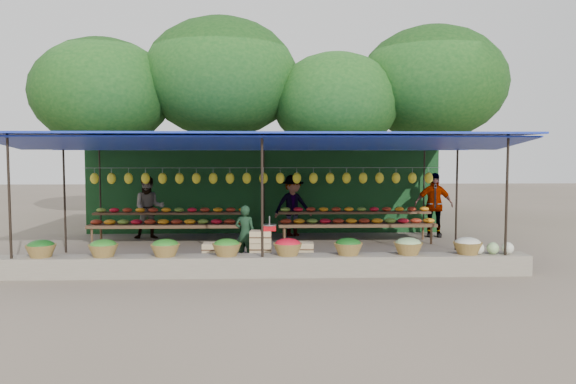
{
  "coord_description": "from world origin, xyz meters",
  "views": [
    {
      "loc": [
        0.09,
        -13.7,
        2.42
      ],
      "look_at": [
        0.62,
        0.2,
        1.45
      ],
      "focal_mm": 35.0,
      "sensor_mm": 36.0,
      "label": 1
    }
  ],
  "objects_px": {
    "crate_counter": "(259,252)",
    "blue_crate_back": "(63,264)",
    "weighing_scale": "(270,227)",
    "vendor_seated": "(245,234)"
  },
  "relations": [
    {
      "from": "crate_counter",
      "to": "blue_crate_back",
      "type": "xyz_separation_m",
      "value": [
        -4.01,
        -0.31,
        -0.17
      ]
    },
    {
      "from": "vendor_seated",
      "to": "crate_counter",
      "type": "bearing_deg",
      "value": 139.66
    },
    {
      "from": "vendor_seated",
      "to": "blue_crate_back",
      "type": "relative_size",
      "value": 2.65
    },
    {
      "from": "blue_crate_back",
      "to": "weighing_scale",
      "type": "bearing_deg",
      "value": -13.51
    },
    {
      "from": "crate_counter",
      "to": "weighing_scale",
      "type": "distance_m",
      "value": 0.58
    },
    {
      "from": "crate_counter",
      "to": "weighing_scale",
      "type": "height_order",
      "value": "weighing_scale"
    },
    {
      "from": "vendor_seated",
      "to": "blue_crate_back",
      "type": "bearing_deg",
      "value": 28.85
    },
    {
      "from": "crate_counter",
      "to": "blue_crate_back",
      "type": "bearing_deg",
      "value": -175.62
    },
    {
      "from": "crate_counter",
      "to": "weighing_scale",
      "type": "bearing_deg",
      "value": -0.0
    },
    {
      "from": "weighing_scale",
      "to": "blue_crate_back",
      "type": "distance_m",
      "value": 4.3
    }
  ]
}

